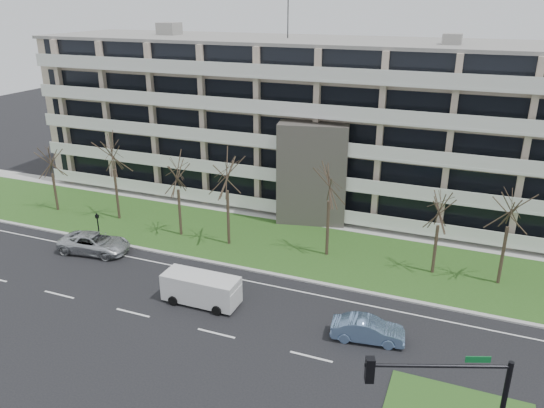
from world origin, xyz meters
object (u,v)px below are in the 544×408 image
at_px(silver_pickup, 95,243).
at_px(blue_sedan, 368,330).
at_px(traffic_signal, 455,406).
at_px(pedestrian_signal, 98,225).
at_px(white_van, 202,287).

xyz_separation_m(silver_pickup, blue_sedan, (22.56, -3.45, -0.08)).
distance_m(traffic_signal, pedestrian_signal, 31.49).
bearing_deg(pedestrian_signal, white_van, -9.29).
height_order(white_van, pedestrian_signal, pedestrian_signal).
bearing_deg(pedestrian_signal, traffic_signal, -13.37).
bearing_deg(traffic_signal, white_van, 130.43).
bearing_deg(blue_sedan, silver_pickup, 72.77).
bearing_deg(pedestrian_signal, blue_sedan, 0.63).
relative_size(blue_sedan, white_van, 0.84).
bearing_deg(white_van, pedestrian_signal, 158.00).
bearing_deg(silver_pickup, traffic_signal, -121.11).
distance_m(silver_pickup, blue_sedan, 22.82).
bearing_deg(white_van, blue_sedan, -0.18).
relative_size(silver_pickup, pedestrian_signal, 2.09).
relative_size(blue_sedan, traffic_signal, 0.66).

